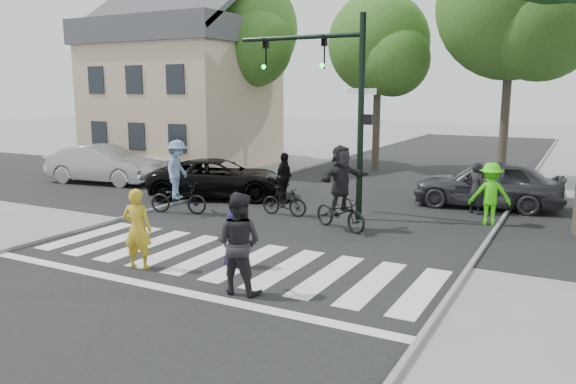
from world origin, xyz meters
name	(u,v)px	position (x,y,z in m)	size (l,w,h in m)	color
ground	(202,272)	(0.00, 0.00, 0.00)	(120.00, 120.00, 0.00)	gray
road_stem	(305,223)	(0.00, 5.00, 0.01)	(10.00, 70.00, 0.01)	black
road_cross	(344,205)	(0.00, 8.00, 0.01)	(70.00, 10.00, 0.01)	black
curb_left	(170,205)	(-5.05, 5.00, 0.05)	(0.10, 70.00, 0.10)	gray
curb_right	(486,244)	(5.05, 5.00, 0.05)	(0.10, 70.00, 0.10)	gray
crosswalk	(220,263)	(0.00, 0.66, 0.01)	(10.00, 3.85, 0.01)	silver
traffic_signal	(334,88)	(0.35, 6.20, 3.90)	(4.45, 0.29, 6.00)	black
bg_tree_0	(172,48)	(-13.74, 16.00, 6.14)	(5.46, 5.20, 8.97)	brown
bg_tree_1	(243,33)	(-8.70, 15.48, 6.65)	(6.09, 5.80, 9.80)	brown
bg_tree_2	(382,48)	(-1.76, 16.62, 5.78)	(5.04, 4.80, 8.40)	brown
bg_tree_3	(520,10)	(4.31, 15.27, 6.94)	(6.30, 6.00, 10.20)	brown
house	(183,91)	(-11.49, 13.98, 3.80)	(8.40, 8.10, 8.82)	beige
pedestrian_woman	(137,229)	(-1.34, -0.46, 0.89)	(0.65, 0.42, 1.78)	gold
pedestrian_child	(234,239)	(0.45, 0.60, 0.64)	(0.62, 0.41, 1.27)	#1A1736
pedestrian_adult	(238,243)	(1.40, -0.68, 0.98)	(0.96, 0.75, 1.97)	black
cyclist_left	(178,182)	(-4.12, 4.33, 1.01)	(1.94, 1.34, 2.32)	black
cyclist_mid	(284,190)	(-1.03, 5.62, 0.81)	(1.52, 0.93, 1.97)	black
cyclist_right	(341,192)	(1.19, 4.81, 1.06)	(1.98, 1.82, 2.37)	black
car_suv	(220,179)	(-4.49, 7.12, 0.70)	(2.32, 5.04, 1.40)	black
car_silver	(103,164)	(-10.61, 7.48, 0.79)	(1.68, 4.82, 1.59)	#A3A2A7
car_grey	(487,183)	(4.30, 9.87, 0.81)	(1.91, 4.74, 1.62)	#39393F
bystander_hivis	(490,194)	(4.75, 7.37, 0.90)	(1.17, 0.67, 1.81)	#4AFF13
bystander_dark	(476,188)	(4.15, 8.64, 0.83)	(0.60, 0.40, 1.65)	black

